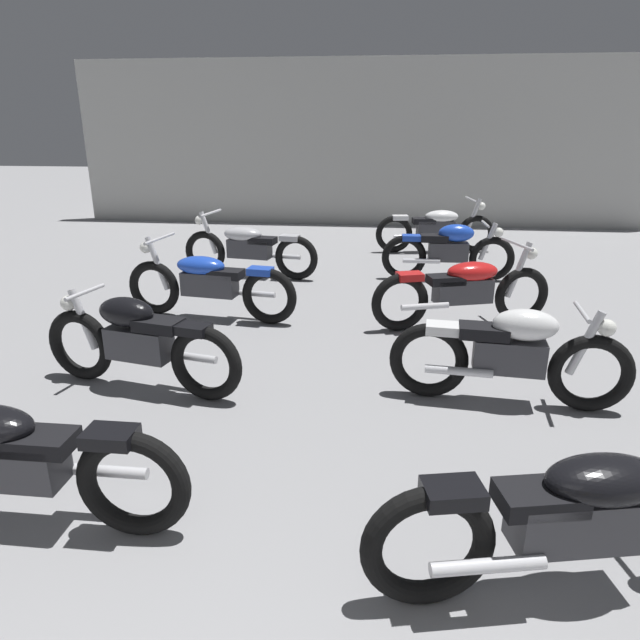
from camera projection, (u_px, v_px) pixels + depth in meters
name	position (u px, v px, depth m)	size (l,w,h in m)	color
back_wall	(363.00, 144.00, 12.73)	(13.10, 0.24, 3.60)	#B2B2AD
motorcycle_left_row_1	(4.00, 458.00, 3.24)	(2.17, 0.68, 0.97)	black
motorcycle_left_row_2	(138.00, 341.00, 4.94)	(1.95, 0.60, 0.88)	black
motorcycle_left_row_3	(209.00, 282.00, 6.76)	(2.16, 0.68, 0.97)	black
motorcycle_left_row_4	(249.00, 247.00, 8.64)	(2.16, 0.68, 0.97)	black
motorcycle_right_row_1	(582.00, 516.00, 2.76)	(2.14, 0.79, 0.97)	black
motorcycle_right_row_2	(510.00, 353.00, 4.68)	(1.97, 0.48, 0.88)	black
motorcycle_right_row_3	(464.00, 289.00, 6.50)	(2.10, 0.90, 0.97)	black
motorcycle_right_row_4	(449.00, 250.00, 8.44)	(1.97, 0.48, 0.88)	black
motorcycle_right_row_5	(436.00, 228.00, 10.27)	(2.16, 0.69, 0.97)	black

